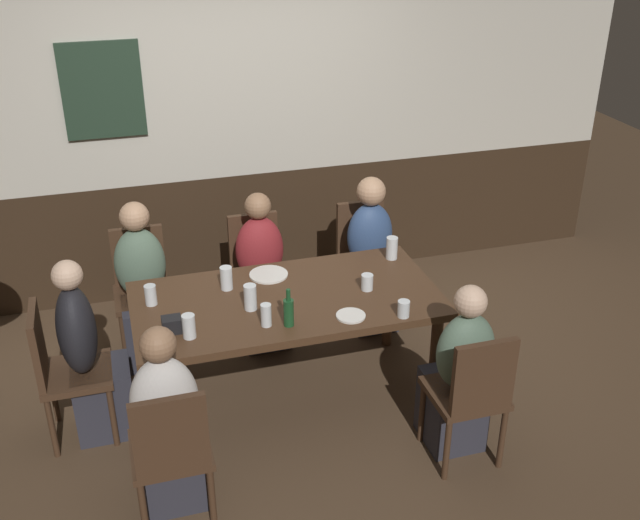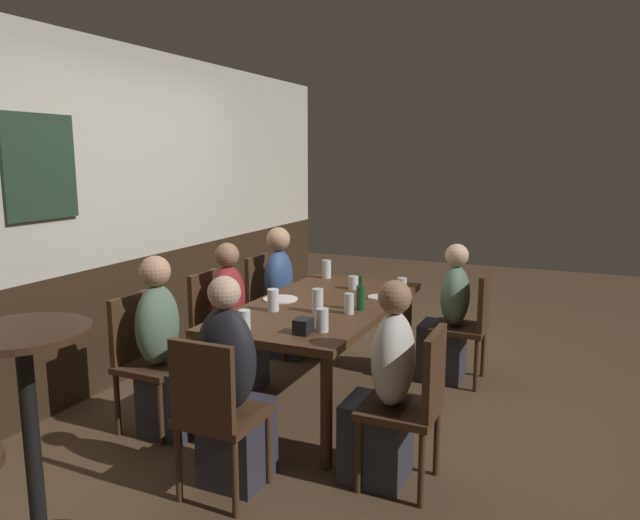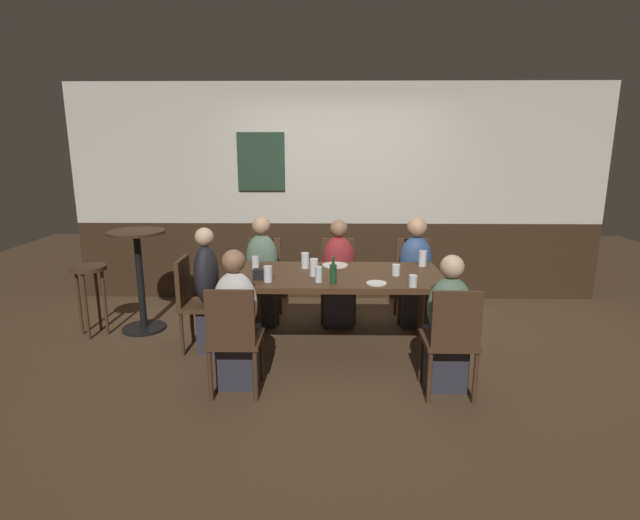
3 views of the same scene
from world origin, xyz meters
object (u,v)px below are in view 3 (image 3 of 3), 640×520
Objects in this scene: plate_white_small at (376,283)px; chair_right_far at (413,275)px; person_mid_far at (338,281)px; side_bar_table at (140,273)px; chair_left_far at (264,274)px; person_left_near at (238,330)px; person_head_west at (213,299)px; beer_glass_half at (256,264)px; person_right_near at (446,333)px; pint_glass_stout at (413,282)px; tumbler_water at (319,276)px; chair_mid_far at (338,274)px; pint_glass_amber at (314,269)px; chair_right_near at (452,336)px; plate_white_large at (335,265)px; highball_clear at (268,274)px; dining_table at (340,282)px; person_left_far at (262,279)px; chair_left_near at (234,335)px; condiment_caddy at (260,274)px; person_right_far at (415,279)px; pint_glass_pale at (396,270)px; chair_head_west at (195,298)px; bar_stool at (90,281)px; beer_bottle_green at (333,273)px; tumbler_short at (305,262)px.

chair_right_far is at bearing 66.92° from plate_white_small.
person_mid_far is 1.07× the size of side_bar_table.
person_mid_far reaches higher than chair_left_far.
person_left_near is at bearing -135.43° from chair_right_far.
person_head_west is 0.52m from beer_glass_half.
person_right_near reaches higher than pint_glass_stout.
person_head_west is 1.85m from pint_glass_stout.
person_left_near reaches higher than beer_glass_half.
chair_mid_far is at bearing 80.79° from tumbler_water.
pint_glass_stout is at bearing -18.58° from side_bar_table.
person_head_west is at bearing -156.09° from chair_right_far.
side_bar_table is (-1.80, 0.55, -0.19)m from pint_glass_amber.
chair_right_near reaches higher than plate_white_large.
person_left_near reaches higher than highball_clear.
pint_glass_amber is at bearing -58.84° from chair_left_far.
person_left_far is at bearing 138.43° from dining_table.
chair_mid_far is 0.80× the size of person_right_near.
dining_table is at bearing 47.32° from chair_left_near.
chair_right_near is 0.76× the size of person_left_far.
plate_white_large is at bearing 36.73° from condiment_caddy.
pint_glass_amber is at bearing 142.38° from chair_right_near.
person_mid_far is at bearing -179.89° from person_right_far.
person_right_near is (0.82, -1.62, -0.04)m from chair_mid_far.
plate_white_small is (1.49, -0.33, 0.26)m from person_head_west.
person_right_near is 10.90× the size of pint_glass_stout.
pint_glass_pale is 0.35m from plate_white_small.
plate_white_large is at bearing 13.21° from chair_head_west.
chair_right_far is 3.36m from bar_stool.
pint_glass_stout is (1.42, -1.30, 0.29)m from chair_left_far.
chair_left_near is 1.00× the size of chair_left_far.
tumbler_water is at bearing 156.18° from person_right_near.
highball_clear is (-0.63, -1.17, 0.31)m from chair_mid_far.
pint_glass_pale is (1.85, -0.05, 0.29)m from chair_head_west.
chair_right_far is 1.89m from highball_clear.
person_head_west reaches higher than person_mid_far.
person_head_west is 1.08m from tumbler_water.
pint_glass_amber reaches higher than pint_glass_pale.
chair_left_near is 8.00× the size of condiment_caddy.
person_right_near is 1.66m from condiment_caddy.
beer_bottle_green is at bearing -54.09° from person_left_far.
pint_glass_pale is 0.14× the size of bar_stool.
person_head_west is 1.00m from pint_glass_amber.
chair_right_far is at bearing 53.63° from beer_bottle_green.
chair_left_near is 0.84× the size of side_bar_table.
person_left_near reaches higher than condiment_caddy.
highball_clear is at bearing -28.11° from side_bar_table.
chair_right_near is at bearing -25.54° from side_bar_table.
chair_mid_far is 5.90× the size of tumbler_short.
chair_left_near is at bearing -135.41° from person_right_far.
person_left_near reaches higher than side_bar_table.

